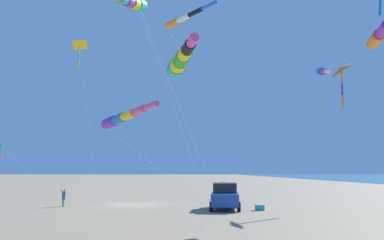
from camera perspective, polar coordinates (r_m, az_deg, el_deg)
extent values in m
plane|color=gray|center=(31.47, -8.88, -12.67)|extent=(600.00, 600.00, 0.00)
cube|color=#1E479E|center=(27.16, 5.09, -11.92)|extent=(2.28, 4.47, 0.84)
cube|color=black|center=(27.46, 5.07, -10.29)|extent=(1.88, 2.73, 0.68)
cylinder|color=black|center=(25.75, 7.19, -13.05)|extent=(0.29, 0.68, 0.66)
cylinder|color=black|center=(25.77, 2.96, -13.10)|extent=(0.29, 0.68, 0.66)
cylinder|color=black|center=(28.66, 7.01, -12.52)|extent=(0.29, 0.68, 0.66)
cylinder|color=black|center=(28.68, 3.22, -12.57)|extent=(0.29, 0.68, 0.66)
cube|color=#1EB7C6|center=(26.94, 10.33, -13.08)|extent=(0.60, 0.40, 0.36)
cube|color=white|center=(26.92, 10.32, -12.63)|extent=(0.62, 0.42, 0.06)
cube|color=#335199|center=(36.90, 4.49, -11.44)|extent=(0.30, 0.31, 0.74)
cylinder|color=gold|center=(36.86, 4.48, -10.40)|extent=(0.48, 0.48, 0.61)
sphere|color=#A37551|center=(36.85, 4.47, -9.75)|extent=(0.23, 0.23, 0.23)
cylinder|color=gold|center=(37.06, 4.43, -9.68)|extent=(0.32, 0.33, 0.46)
cylinder|color=gold|center=(36.87, 4.80, -9.68)|extent=(0.32, 0.33, 0.46)
cube|color=#3D7F51|center=(30.95, -19.08, -11.90)|extent=(0.12, 0.23, 0.56)
cylinder|color=#335199|center=(30.91, -19.04, -10.95)|extent=(0.27, 0.27, 0.47)
sphere|color=#A37551|center=(30.90, -19.01, -10.36)|extent=(0.18, 0.18, 0.18)
cylinder|color=#335199|center=(30.75, -18.88, -10.32)|extent=(0.08, 0.29, 0.35)
cylinder|color=#335199|center=(30.83, -19.29, -10.29)|extent=(0.08, 0.29, 0.35)
pyramid|color=yellow|center=(31.21, -16.90, 11.03)|extent=(1.29, 1.57, 0.63)
cylinder|color=black|center=(31.16, -16.84, 10.93)|extent=(0.95, 0.43, 0.70)
cylinder|color=yellow|center=(31.04, -16.89, 10.28)|extent=(0.15, 0.13, 0.61)
cylinder|color=#1EB7C6|center=(30.86, -16.94, 9.21)|extent=(0.13, 0.10, 0.61)
cylinder|color=yellow|center=(30.69, -17.00, 8.12)|extent=(0.15, 0.10, 0.62)
cylinder|color=white|center=(30.74, -15.45, -0.92)|extent=(1.38, 2.43, 12.50)
cylinder|color=blue|center=(24.76, 19.12, 7.09)|extent=(0.83, 1.63, 0.85)
cylinder|color=purple|center=(23.26, 19.49, 7.03)|extent=(0.70, 1.57, 0.73)
cylinder|color=white|center=(21.77, 19.92, 6.96)|extent=(0.57, 1.51, 0.60)
cylinder|color=white|center=(25.95, 11.18, -3.73)|extent=(6.36, 4.30, 8.98)
cylinder|color=orange|center=(27.64, 26.29, 10.98)|extent=(1.13, 1.81, 0.82)
cylinder|color=purple|center=(26.12, 27.17, 12.20)|extent=(0.92, 1.76, 0.60)
cylinder|color=white|center=(30.27, 13.35, -2.30)|extent=(10.35, 10.35, 11.02)
cylinder|color=#1EB7C6|center=(18.58, -2.50, 7.84)|extent=(1.01, 0.93, 0.90)
cylinder|color=yellow|center=(17.92, -2.07, 8.57)|extent=(0.91, 0.90, 0.80)
cylinder|color=green|center=(17.27, -1.59, 9.35)|extent=(0.82, 0.88, 0.71)
cylinder|color=yellow|center=(16.63, -1.08, 10.20)|extent=(0.73, 0.85, 0.62)
cylinder|color=black|center=(15.99, -0.53, 11.11)|extent=(0.63, 0.82, 0.52)
cylinder|color=#EF4C93|center=(15.36, 0.08, 12.09)|extent=(0.54, 0.80, 0.43)
cylinder|color=white|center=(24.69, -14.60, -5.17)|extent=(10.54, 11.44, 7.48)
cylinder|color=purple|center=(22.90, -12.43, -0.37)|extent=(1.26, 1.40, 0.72)
cylinder|color=blue|center=(21.80, -11.14, 0.17)|extent=(1.18, 1.35, 0.63)
cylinder|color=yellow|center=(20.72, -9.71, 0.78)|extent=(1.11, 1.29, 0.54)
cylinder|color=#EF4C93|center=(19.66, -8.12, 1.44)|extent=(1.03, 1.23, 0.46)
cylinder|color=#EF4C93|center=(18.61, -6.35, 2.19)|extent=(0.96, 1.18, 0.37)
cylinder|color=white|center=(24.84, -4.68, -7.80)|extent=(6.61, 4.14, 5.40)
cylinder|color=blue|center=(20.24, 26.84, 15.18)|extent=(0.23, 0.24, 0.80)
cylinder|color=white|center=(23.87, 17.20, 0.85)|extent=(3.42, 12.03, 12.31)
cylinder|color=white|center=(18.59, -3.76, 4.70)|extent=(4.92, 14.40, 13.45)
cylinder|color=white|center=(22.58, -0.85, -0.54)|extent=(5.49, 11.53, 11.13)
cylinder|color=orange|center=(30.90, -2.98, 14.55)|extent=(1.35, 1.65, 0.63)
cylinder|color=white|center=(29.61, -1.30, 15.35)|extent=(1.26, 1.59, 0.53)
cylinder|color=black|center=(28.34, 0.55, 16.20)|extent=(1.18, 1.54, 0.44)
cylinder|color=blue|center=(27.11, 2.59, 17.12)|extent=(1.10, 1.48, 0.34)
cylinder|color=white|center=(32.07, 3.30, 0.23)|extent=(7.76, 4.97, 14.39)
pyramid|color=#1EB7C6|center=(31.31, -27.25, -3.27)|extent=(1.18, 1.37, 0.39)
cylinder|color=black|center=(31.28, -27.23, -3.39)|extent=(0.89, 0.45, 0.39)
cylinder|color=#1EB7C6|center=(31.27, -27.22, -3.97)|extent=(0.15, 0.13, 0.53)
cylinder|color=#EF4C93|center=(31.22, -27.24, -4.92)|extent=(0.11, 0.14, 0.53)
cylinder|color=#1EB7C6|center=(31.18, -27.28, -5.87)|extent=(0.13, 0.13, 0.52)
cylinder|color=white|center=(31.68, -23.45, -7.91)|extent=(3.63, 2.69, 4.61)
pyramid|color=orange|center=(32.26, 21.76, 7.28)|extent=(1.49, 2.30, 1.06)
cylinder|color=black|center=(32.27, 21.90, 7.09)|extent=(1.59, 0.17, 1.20)
cylinder|color=orange|center=(32.13, 21.93, 6.06)|extent=(0.23, 0.22, 0.99)
cylinder|color=purple|center=(31.85, 22.00, 4.36)|extent=(0.26, 0.32, 1.00)
cylinder|color=orange|center=(31.60, 22.09, 2.64)|extent=(0.19, 0.21, 0.99)
cylinder|color=white|center=(33.91, 14.39, -3.18)|extent=(7.01, 7.77, 10.62)
cylinder|color=#1EB7C6|center=(24.19, -8.15, 17.01)|extent=(1.07, 1.16, 1.03)
cylinder|color=yellow|center=(23.48, -8.89, 17.24)|extent=(0.95, 1.10, 0.92)
cylinder|color=purple|center=(22.78, -9.68, 17.47)|extent=(0.83, 1.04, 0.81)
cylinder|color=white|center=(25.39, -1.32, 0.47)|extent=(5.26, 6.07, 12.73)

